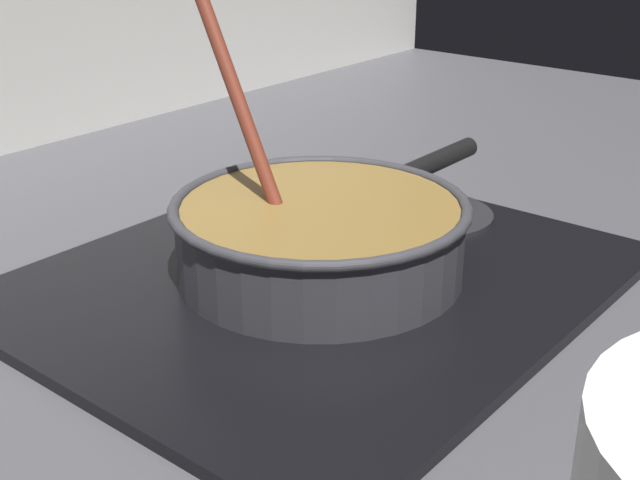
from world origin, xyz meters
name	(u,v)px	position (x,y,z in m)	size (l,w,h in m)	color
ground	(396,405)	(0.00, 0.00, -0.02)	(2.40, 1.60, 0.04)	#4C4C51
hob_plate	(320,279)	(0.10, 0.16, 0.01)	(0.56, 0.48, 0.01)	black
burner_ring	(320,270)	(0.10, 0.16, 0.02)	(0.18, 0.18, 0.01)	#592D0C
spare_burner	(429,214)	(0.29, 0.16, 0.01)	(0.15, 0.15, 0.01)	#262628
cooking_pan	(320,234)	(0.10, 0.16, 0.05)	(0.42, 0.32, 0.29)	#38383D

